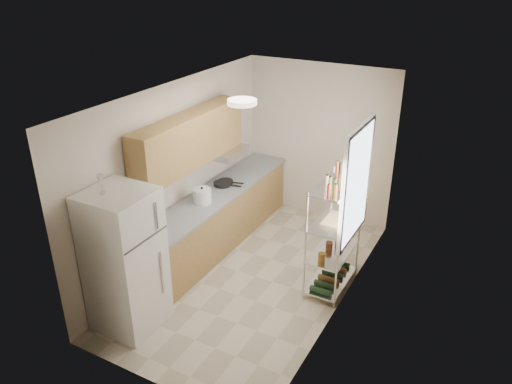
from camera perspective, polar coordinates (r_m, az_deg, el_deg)
room at (r=6.44m, az=-0.14°, el=-0.09°), size 2.52×4.42×2.62m
counter_run at (r=7.59m, az=-4.65°, el=-3.19°), size 0.63×3.51×0.90m
upper_cabinets at (r=6.85m, az=-7.55°, el=5.90°), size 0.33×2.20×0.72m
range_hood at (r=7.59m, az=-3.53°, el=4.65°), size 0.50×0.60×0.12m
window at (r=6.21m, az=11.41°, el=0.90°), size 0.06×1.00×1.46m
bakers_rack at (r=6.41m, az=9.06°, el=-2.47°), size 0.45×0.90×1.73m
ceiling_dome at (r=5.75m, az=-1.61°, el=10.26°), size 0.34×0.34×0.05m
refrigerator at (r=6.01m, az=-14.77°, el=-7.61°), size 0.72×0.72×1.76m
wine_glass_a at (r=5.60m, az=-17.24°, el=0.95°), size 0.07×0.07×0.21m
wine_glass_b at (r=5.55m, az=-17.28°, el=0.78°), size 0.08×0.08×0.21m
rice_cooker at (r=7.08m, az=-6.17°, el=-0.43°), size 0.26×0.26×0.21m
frying_pan_large at (r=7.63m, az=-3.87°, el=0.94°), size 0.31×0.31×0.05m
frying_pan_small at (r=7.69m, az=-3.51°, el=1.18°), size 0.29×0.29×0.05m
cutting_board at (r=6.43m, az=9.44°, el=-3.27°), size 0.35×0.45×0.03m
espresso_machine at (r=6.65m, az=10.98°, el=-1.25°), size 0.17×0.24×0.26m
storage_bag at (r=6.80m, az=9.59°, el=-5.39°), size 0.09×0.13×0.14m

